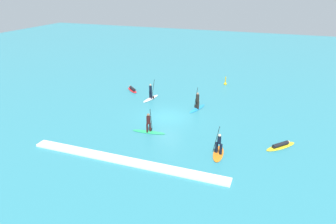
# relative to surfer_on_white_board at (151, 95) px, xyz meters

# --- Properties ---
(ground_plane) EXTENTS (120.00, 120.00, 0.00)m
(ground_plane) POSITION_rel_surfer_on_white_board_xyz_m (3.62, -4.08, -0.43)
(ground_plane) COLOR teal
(ground_plane) RESTS_ON ground
(surfer_on_white_board) EXTENTS (1.06, 2.97, 2.33)m
(surfer_on_white_board) POSITION_rel_surfer_on_white_board_xyz_m (0.00, 0.00, 0.00)
(surfer_on_white_board) COLOR white
(surfer_on_white_board) RESTS_ON ground_plane
(surfer_on_green_board) EXTENTS (3.05, 0.97, 2.25)m
(surfer_on_green_board) POSITION_rel_surfer_on_white_board_xyz_m (3.26, -7.95, 0.14)
(surfer_on_green_board) COLOR #23B266
(surfer_on_green_board) RESTS_ON ground_plane
(surfer_on_blue_board) EXTENTS (1.30, 2.97, 2.34)m
(surfer_on_blue_board) POSITION_rel_surfer_on_white_board_xyz_m (5.76, -1.08, 0.12)
(surfer_on_blue_board) COLOR #1E8CD1
(surfer_on_blue_board) RESTS_ON ground_plane
(surfer_on_orange_board) EXTENTS (1.04, 2.66, 2.30)m
(surfer_on_orange_board) POSITION_rel_surfer_on_white_board_xyz_m (9.82, -9.57, -0.05)
(surfer_on_orange_board) COLOR orange
(surfer_on_orange_board) RESTS_ON ground_plane
(surfer_on_yellow_board) EXTENTS (2.54, 2.73, 0.40)m
(surfer_on_yellow_board) POSITION_rel_surfer_on_white_board_xyz_m (14.30, -6.66, -0.29)
(surfer_on_yellow_board) COLOR yellow
(surfer_on_yellow_board) RESTS_ON ground_plane
(surfer_on_red_board) EXTENTS (2.20, 2.14, 0.44)m
(surfer_on_red_board) POSITION_rel_surfer_on_white_board_xyz_m (-3.32, 1.97, -0.27)
(surfer_on_red_board) COLOR red
(surfer_on_red_board) RESTS_ON ground_plane
(marker_buoy) EXTENTS (0.39, 0.39, 1.17)m
(marker_buoy) POSITION_rel_surfer_on_white_board_xyz_m (6.89, 8.33, -0.24)
(marker_buoy) COLOR yellow
(marker_buoy) RESTS_ON ground_plane
(wave_crest) EXTENTS (15.67, 0.90, 0.18)m
(wave_crest) POSITION_rel_surfer_on_white_board_xyz_m (3.62, -13.09, -0.34)
(wave_crest) COLOR white
(wave_crest) RESTS_ON ground_plane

